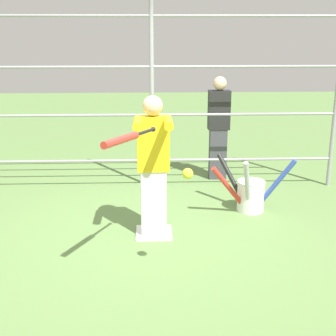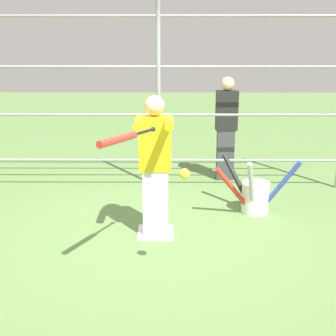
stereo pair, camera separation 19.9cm
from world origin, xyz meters
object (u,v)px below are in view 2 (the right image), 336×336
(softball_in_flight, at_px, (184,174))
(bat_bucket, at_px, (254,195))
(baseball_bat_swinging, at_px, (123,138))
(batter, at_px, (155,162))
(bystander_behind_fence, at_px, (226,127))

(softball_in_flight, xyz_separation_m, bat_bucket, (-0.93, -1.69, -0.80))
(baseball_bat_swinging, height_order, bat_bucket, baseball_bat_swinging)
(batter, relative_size, softball_in_flight, 16.18)
(batter, relative_size, baseball_bat_swinging, 1.80)
(batter, relative_size, bat_bucket, 1.47)
(softball_in_flight, bearing_deg, bystander_behind_fence, -103.04)
(softball_in_flight, bearing_deg, bat_bucket, -118.69)
(bat_bucket, bearing_deg, batter, 28.51)
(softball_in_flight, distance_m, bat_bucket, 2.09)
(baseball_bat_swinging, xyz_separation_m, bystander_behind_fence, (-1.24, -2.92, -0.51))
(batter, xyz_separation_m, bystander_behind_fence, (-0.99, -2.02, -0.03))
(baseball_bat_swinging, distance_m, softball_in_flight, 0.61)
(softball_in_flight, bearing_deg, batter, -74.51)
(bat_bucket, height_order, bystander_behind_fence, bystander_behind_fence)
(bat_bucket, distance_m, bystander_behind_fence, 1.49)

